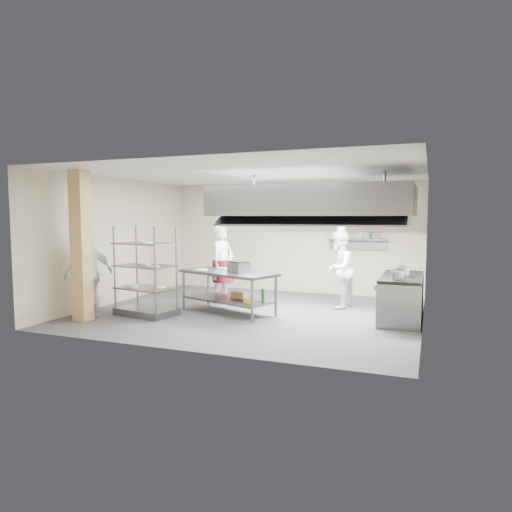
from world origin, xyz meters
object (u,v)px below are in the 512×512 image
at_px(island, 228,292).
at_px(chef_line, 339,269).
at_px(chef_head, 223,264).
at_px(cooking_range, 402,299).
at_px(pass_rack, 146,271).
at_px(stockpot, 402,272).
at_px(chef_plating, 89,274).
at_px(griddle, 239,267).

xyz_separation_m(island, chef_line, (2.12, 1.41, 0.44)).
height_order(chef_head, chef_line, chef_head).
bearing_deg(cooking_range, island, -168.53).
relative_size(chef_head, chef_line, 1.05).
height_order(island, chef_line, chef_line).
relative_size(pass_rack, stockpot, 7.16).
bearing_deg(chef_plating, pass_rack, 139.04).
distance_m(chef_head, chef_plating, 3.10).
bearing_deg(island, cooking_range, 30.98).
height_order(cooking_range, chef_line, chef_line).
bearing_deg(island, chef_plating, -131.89).
bearing_deg(griddle, island, -160.36).
bearing_deg(chef_head, island, -136.37).
bearing_deg(chef_head, griddle, -127.78).
bearing_deg(pass_rack, chef_plating, -139.43).
bearing_deg(griddle, pass_rack, -126.32).
relative_size(cooking_range, stockpot, 7.56).
height_order(griddle, stockpot, griddle).
bearing_deg(cooking_range, chef_head, 175.34).
distance_m(chef_head, stockpot, 4.21).
bearing_deg(stockpot, griddle, -169.82).
distance_m(pass_rack, stockpot, 5.27).
bearing_deg(pass_rack, chef_head, 73.79).
xyz_separation_m(cooking_range, chef_plating, (-6.07, -2.10, 0.49)).
xyz_separation_m(pass_rack, chef_head, (0.92, 1.86, -0.01)).
height_order(island, chef_head, chef_head).
bearing_deg(pass_rack, cooking_range, 26.86).
xyz_separation_m(island, chef_head, (-0.62, 1.06, 0.48)).
bearing_deg(cooking_range, griddle, -166.55).
xyz_separation_m(pass_rack, chef_line, (3.67, 2.21, -0.06)).
height_order(chef_head, chef_plating, chef_head).
xyz_separation_m(chef_plating, griddle, (2.81, 1.32, 0.11)).
relative_size(chef_head, stockpot, 7.09).
relative_size(chef_head, griddle, 4.40).
height_order(pass_rack, cooking_range, pass_rack).
xyz_separation_m(island, stockpot, (3.55, 0.53, 0.54)).
height_order(chef_head, stockpot, chef_head).
height_order(pass_rack, chef_line, pass_rack).
distance_m(griddle, stockpot, 3.32).
xyz_separation_m(pass_rack, stockpot, (5.10, 1.33, 0.05)).
relative_size(island, chef_plating, 1.21).
bearing_deg(chef_line, island, -45.90).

